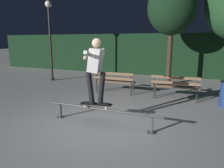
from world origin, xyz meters
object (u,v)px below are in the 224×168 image
Objects in this scene: skateboard at (96,104)px; tree_behind_benches at (172,8)px; lamp_post_left at (50,31)px; grind_rail at (102,111)px; park_bench_left_center at (175,85)px; skateboarder at (96,66)px; park_bench_leftmost at (114,80)px.

skateboard is 6.39m from tree_behind_benches.
skateboard is at bearing -41.90° from lamp_post_left.
park_bench_left_center is (1.34, 2.98, 0.21)m from grind_rail.
tree_behind_benches reaches higher than skateboard.
grind_rail is at bearing -0.00° from skateboard.
skateboarder is at bearing -41.87° from lamp_post_left.
grind_rail is 0.65× the size of tree_behind_benches.
skateboarder is at bearing 9.92° from skateboard.
park_bench_leftmost is 0.35× the size of tree_behind_benches.
skateboarder reaches higher than skateboard.
skateboard is 0.50× the size of park_bench_left_center.
skateboarder is at bearing -75.21° from park_bench_leftmost.
skateboard is 6.74m from lamp_post_left.
grind_rail is 1.86× the size of park_bench_leftmost.
skateboarder is 0.40× the size of lamp_post_left.
skateboard is at bearing -75.26° from park_bench_leftmost.
skateboard is 0.51× the size of skateboarder.
park_bench_leftmost is at bearing -121.55° from tree_behind_benches.
grind_rail is at bearing -0.20° from skateboarder.
park_bench_leftmost is 4.23m from tree_behind_benches.
park_bench_left_center is at bearing 63.55° from skateboarder.
park_bench_left_center reaches higher than grind_rail.
tree_behind_benches reaches higher than lamp_post_left.
grind_rail is 1.86× the size of park_bench_left_center.
tree_behind_benches is (0.85, 5.63, 2.91)m from skateboard.
lamp_post_left reaches higher than park_bench_left_center.
grind_rail is 6.89m from lamp_post_left.
park_bench_left_center is at bearing 65.79° from grind_rail.
park_bench_leftmost is 4.65m from lamp_post_left.
lamp_post_left reaches higher than park_bench_leftmost.
park_bench_left_center is at bearing 0.00° from park_bench_leftmost.
skateboard is 0.94m from skateboarder.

